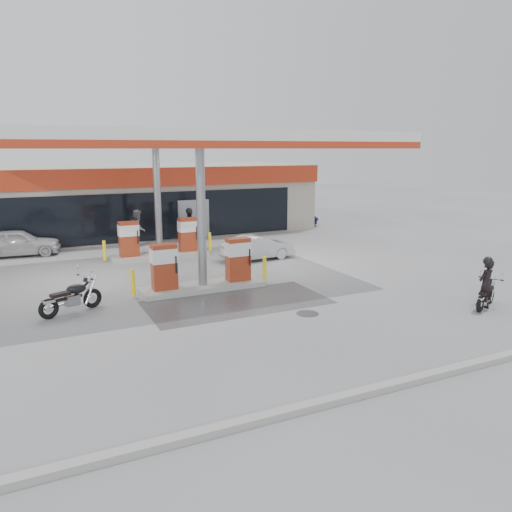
{
  "coord_description": "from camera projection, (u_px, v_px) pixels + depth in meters",
  "views": [
    {
      "loc": [
        -5.77,
        -14.58,
        5.01
      ],
      "look_at": [
        1.81,
        1.31,
        1.2
      ],
      "focal_mm": 35.0,
      "sensor_mm": 36.0,
      "label": 1
    }
  ],
  "objects": [
    {
      "name": "wet_patch",
      "position": [
        237.0,
        302.0,
        16.56
      ],
      "size": [
        6.0,
        3.0,
        0.0
      ],
      "primitive_type": "cube",
      "color": "#4C4C4F",
      "rests_on": "ground"
    },
    {
      "name": "sedan_white",
      "position": [
        17.0,
        242.0,
        23.56
      ],
      "size": [
        3.94,
        1.89,
        1.3
      ],
      "primitive_type": "imported",
      "rotation": [
        0.0,
        0.0,
        1.48
      ],
      "color": "#BCBCBE",
      "rests_on": "ground"
    },
    {
      "name": "pump_island_far",
      "position": [
        159.0,
        242.0,
        23.25
      ],
      "size": [
        5.14,
        1.3,
        1.78
      ],
      "color": "#9E9E99",
      "rests_on": "ground"
    },
    {
      "name": "canopy",
      "position": [
        174.0,
        141.0,
        19.64
      ],
      "size": [
        16.0,
        10.02,
        5.51
      ],
      "color": "silver",
      "rests_on": "ground"
    },
    {
      "name": "store_building",
      "position": [
        124.0,
        199.0,
        29.98
      ],
      "size": [
        22.0,
        8.22,
        4.0
      ],
      "color": "#BAB29C",
      "rests_on": "ground"
    },
    {
      "name": "pump_island_near",
      "position": [
        202.0,
        270.0,
        17.96
      ],
      "size": [
        5.14,
        1.3,
        1.78
      ],
      "color": "#9E9E99",
      "rests_on": "ground"
    },
    {
      "name": "ground",
      "position": [
        223.0,
        304.0,
        16.35
      ],
      "size": [
        90.0,
        90.0,
        0.0
      ],
      "primitive_type": "plane",
      "color": "gray",
      "rests_on": "ground"
    },
    {
      "name": "kerb",
      "position": [
        351.0,
        396.0,
        10.16
      ],
      "size": [
        28.0,
        0.25,
        0.15
      ],
      "primitive_type": "cube",
      "color": "gray",
      "rests_on": "ground"
    },
    {
      "name": "hatchback_silver",
      "position": [
        257.0,
        248.0,
        22.82
      ],
      "size": [
        3.48,
        1.44,
        1.12
      ],
      "primitive_type": "imported",
      "rotation": [
        0.0,
        0.0,
        1.65
      ],
      "color": "#AFB0B7",
      "rests_on": "ground"
    },
    {
      "name": "drain_cover",
      "position": [
        308.0,
        314.0,
        15.42
      ],
      "size": [
        0.7,
        0.7,
        0.01
      ],
      "primitive_type": "cylinder",
      "color": "#38383A",
      "rests_on": "ground"
    },
    {
      "name": "biker_main",
      "position": [
        486.0,
        284.0,
        15.73
      ],
      "size": [
        0.64,
        0.47,
        1.61
      ],
      "primitive_type": "imported",
      "rotation": [
        0.0,
        0.0,
        3.3
      ],
      "color": "black",
      "rests_on": "ground"
    },
    {
      "name": "biker_walking",
      "position": [
        190.0,
        228.0,
        26.1
      ],
      "size": [
        1.13,
        0.54,
        1.87
      ],
      "primitive_type": "imported",
      "rotation": [
        0.0,
        0.0,
        0.08
      ],
      "color": "black",
      "rests_on": "ground"
    },
    {
      "name": "main_motorcycle",
      "position": [
        486.0,
        296.0,
        15.96
      ],
      "size": [
        1.62,
        0.92,
        0.89
      ],
      "rotation": [
        0.0,
        0.0,
        0.45
      ],
      "color": "black",
      "rests_on": "ground"
    },
    {
      "name": "attendant",
      "position": [
        138.0,
        229.0,
        25.52
      ],
      "size": [
        1.0,
        1.13,
        1.95
      ],
      "primitive_type": "imported",
      "rotation": [
        0.0,
        0.0,
        1.25
      ],
      "color": "slate",
      "rests_on": "ground"
    },
    {
      "name": "parked_motorcycle",
      "position": [
        72.0,
        298.0,
        15.41
      ],
      "size": [
        1.98,
        1.06,
        1.08
      ],
      "rotation": [
        0.0,
        0.0,
        0.41
      ],
      "color": "black",
      "rests_on": "ground"
    },
    {
      "name": "parked_car_right",
      "position": [
        285.0,
        217.0,
        32.78
      ],
      "size": [
        4.77,
        3.13,
        1.22
      ],
      "primitive_type": "imported",
      "rotation": [
        0.0,
        0.0,
        1.3
      ],
      "color": "#182050",
      "rests_on": "ground"
    }
  ]
}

